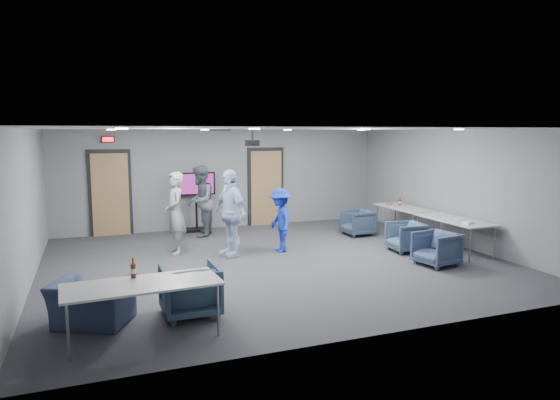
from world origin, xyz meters
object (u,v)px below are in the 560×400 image
object	(u,v)px
table_right_a	(404,209)
chair_front_a	(190,290)
projector	(253,143)
person_a	(175,213)
chair_front_b	(92,302)
table_front_left	(142,286)
bottle_front	(133,271)
chair_right_a	(357,223)
person_d	(280,220)
tv_stand	(196,198)
person_b	(200,201)
person_c	(230,213)
chair_right_c	(436,249)
bottle_right	(400,202)
table_right_b	(454,221)
chair_right_b	(406,237)

from	to	relation	value
table_right_a	chair_front_a	bearing A→B (deg)	120.74
projector	person_a	bearing A→B (deg)	-175.09
person_a	chair_front_b	distance (m)	4.12
chair_front_a	table_front_left	world-z (taller)	chair_front_a
table_right_a	bottle_front	distance (m)	8.05
table_right_a	chair_right_a	bearing A→B (deg)	69.16
person_d	tv_stand	world-z (taller)	tv_stand
chair_right_a	chair_front_a	world-z (taller)	chair_front_a
chair_front_a	projector	distance (m)	4.51
person_b	bottle_front	size ratio (longest dim) A/B	6.64
person_b	person_c	world-z (taller)	person_c
person_d	chair_right_a	bearing A→B (deg)	112.80
chair_right_c	projector	world-z (taller)	projector
chair_right_a	person_c	bearing A→B (deg)	-76.40
table_right_a	table_front_left	world-z (taller)	same
person_a	bottle_front	distance (m)	4.31
tv_stand	chair_front_b	bearing A→B (deg)	-113.88
chair_right_a	table_front_left	xyz separation A→B (m)	(-5.80, -4.70, 0.36)
person_d	chair_right_c	distance (m)	3.34
chair_right_c	table_right_a	xyz separation A→B (m)	(1.10, 2.71, 0.35)
bottle_right	projector	distance (m)	4.51
table_right_b	person_a	bearing A→B (deg)	70.58
projector	person_c	bearing A→B (deg)	-137.47
person_b	table_right_b	size ratio (longest dim) A/B	0.95
chair_right_c	table_front_left	xyz separation A→B (m)	(-5.80, -1.57, 0.35)
chair_front_a	table_front_left	xyz separation A→B (m)	(-0.72, -0.60, 0.32)
chair_front_a	table_right_a	bearing A→B (deg)	-149.70
tv_stand	bottle_front	bearing A→B (deg)	-108.34
bottle_front	chair_front_b	bearing A→B (deg)	140.21
chair_right_b	projector	distance (m)	3.98
bottle_right	tv_stand	world-z (taller)	tv_stand
chair_front_a	person_d	bearing A→B (deg)	-129.87
person_c	table_front_left	bearing A→B (deg)	-47.18
chair_front_b	table_front_left	world-z (taller)	table_front_left
table_right_b	tv_stand	bearing A→B (deg)	47.96
person_a	chair_right_c	size ratio (longest dim) A/B	2.41
table_right_b	chair_right_b	bearing A→B (deg)	68.73
chair_front_b	chair_front_a	bearing A→B (deg)	-158.94
chair_right_b	table_right_b	xyz separation A→B (m)	(0.98, -0.38, 0.36)
person_a	table_right_b	world-z (taller)	person_a
person_d	person_b	bearing A→B (deg)	-147.57
chair_right_b	chair_front_a	size ratio (longest dim) A/B	0.88
person_d	chair_front_b	world-z (taller)	person_d
bottle_front	projector	bearing A→B (deg)	52.73
chair_right_b	chair_front_b	size ratio (longest dim) A/B	0.74
person_a	person_b	size ratio (longest dim) A/B	0.99
table_right_a	bottle_right	xyz separation A→B (m)	(0.07, 0.28, 0.13)
chair_front_b	table_front_left	distance (m)	1.01
person_c	projector	bearing A→B (deg)	98.10
person_a	person_c	world-z (taller)	person_c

